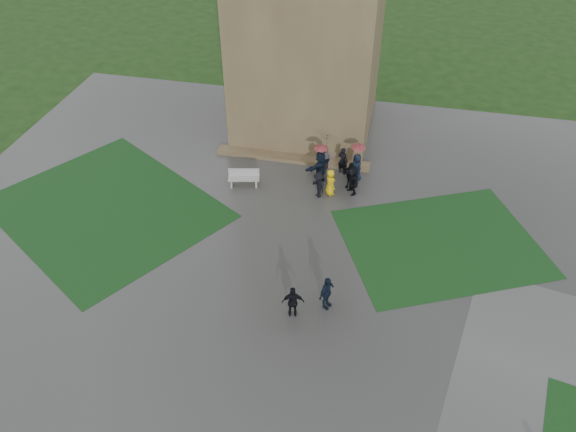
# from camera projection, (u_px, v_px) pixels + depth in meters

# --- Properties ---
(ground) EXTENTS (120.00, 120.00, 0.00)m
(ground) POSITION_uv_depth(u_px,v_px,m) (242.00, 289.00, 24.65)
(ground) COLOR black
(plaza) EXTENTS (34.00, 34.00, 0.02)m
(plaza) POSITION_uv_depth(u_px,v_px,m) (254.00, 259.00, 26.17)
(plaza) COLOR #343431
(plaza) RESTS_ON ground
(lawn_inset_left) EXTENTS (14.10, 13.46, 0.01)m
(lawn_inset_left) POSITION_uv_depth(u_px,v_px,m) (106.00, 209.00, 29.10)
(lawn_inset_left) COLOR #113314
(lawn_inset_left) RESTS_ON plaza
(lawn_inset_right) EXTENTS (11.12, 10.15, 0.01)m
(lawn_inset_right) POSITION_uv_depth(u_px,v_px,m) (441.00, 243.00, 27.02)
(lawn_inset_right) COLOR #113314
(lawn_inset_right) RESTS_ON plaza
(tower_plinth) EXTENTS (9.00, 0.80, 0.22)m
(tower_plinth) POSITION_uv_depth(u_px,v_px,m) (293.00, 158.00, 32.63)
(tower_plinth) COLOR brown
(tower_plinth) RESTS_ON plaza
(bench) EXTENTS (1.75, 0.87, 0.97)m
(bench) POSITION_uv_depth(u_px,v_px,m) (244.00, 178.00, 30.42)
(bench) COLOR #A6A6A1
(bench) RESTS_ON plaza
(visitor_cluster) EXTENTS (3.28, 3.27, 2.62)m
(visitor_cluster) POSITION_uv_depth(u_px,v_px,m) (334.00, 166.00, 30.07)
(visitor_cluster) COLOR black
(visitor_cluster) RESTS_ON plaza
(pedestrian_mid) EXTENTS (0.91, 1.11, 1.64)m
(pedestrian_mid) POSITION_uv_depth(u_px,v_px,m) (327.00, 293.00, 23.35)
(pedestrian_mid) COLOR black
(pedestrian_mid) RESTS_ON plaza
(pedestrian_near) EXTENTS (1.02, 0.72, 1.58)m
(pedestrian_near) POSITION_uv_depth(u_px,v_px,m) (293.00, 302.00, 22.99)
(pedestrian_near) COLOR black
(pedestrian_near) RESTS_ON plaza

